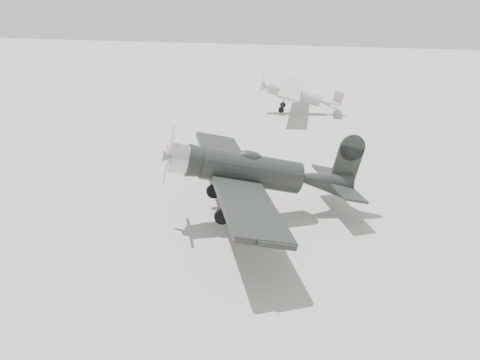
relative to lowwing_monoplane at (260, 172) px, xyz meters
name	(u,v)px	position (x,y,z in m)	size (l,w,h in m)	color
ground	(241,244)	(-0.14, -2.78, -2.12)	(160.00, 160.00, 0.00)	#9F9A8D
lowwing_monoplane	(260,172)	(0.00, 0.00, 0.00)	(9.44, 12.06, 4.01)	black
highwing_monoplane	(298,93)	(-1.10, 20.42, -0.38)	(6.99, 9.83, 2.78)	gray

